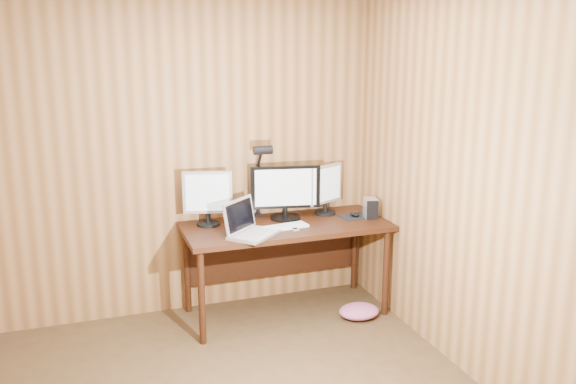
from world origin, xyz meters
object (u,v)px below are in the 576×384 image
monitor_right (326,188)px  speaker (368,206)px  keyboard (281,227)px  phone (294,229)px  desk_lamp (261,170)px  monitor_center (285,192)px  mouse (355,214)px  hard_drive (371,208)px  desk (283,236)px  laptop (248,226)px  monitor_left (208,197)px

monitor_right → speaker: bearing=-37.6°
keyboard → phone: keyboard is taller
keyboard → desk_lamp: desk_lamp is taller
monitor_center → mouse: size_ratio=5.06×
monitor_right → mouse: 0.32m
monitor_center → mouse: (0.55, -0.13, -0.20)m
mouse → desk_lamp: (-0.74, 0.21, 0.38)m
monitor_center → hard_drive: monitor_center is taller
monitor_right → desk: bearing=166.5°
speaker → desk_lamp: desk_lamp is taller
hard_drive → desk_lamp: 0.94m
phone → desk_lamp: desk_lamp is taller
keyboard → desk_lamp: size_ratio=0.68×
monitor_right → monitor_center: bearing=157.4°
desk → monitor_right: size_ratio=3.90×
desk → laptop: size_ratio=3.48×
monitor_left → phone: (0.59, -0.32, -0.22)m
monitor_left → mouse: 1.21m
phone → speaker: speaker is taller
desk → monitor_right: 0.54m
monitor_left → desk_lamp: desk_lamp is taller
laptop → mouse: size_ratio=4.21×
desk → desk_lamp: (-0.14, 0.15, 0.52)m
laptop → hard_drive: size_ratio=2.80×
desk_lamp → hard_drive: bearing=-8.1°
hard_drive → phone: hard_drive is taller
laptop → mouse: (0.95, 0.18, -0.04)m
monitor_left → desk_lamp: (0.44, 0.05, 0.17)m
monitor_center → monitor_right: (0.36, 0.02, -0.01)m
desk → speaker: (0.76, 0.02, 0.18)m
desk → speaker: speaker is taller
mouse → monitor_center: bearing=157.0°
laptop → phone: laptop is taller
laptop → speaker: size_ratio=3.92×
keyboard → mouse: bearing=1.4°
monitor_center → keyboard: 0.34m
mouse → laptop: bearing=-179.2°
mouse → monitor_left: bearing=162.4°
monitor_center → monitor_left: bearing=-171.2°
monitor_center → speaker: (0.71, -0.05, -0.17)m
monitor_right → laptop: bearing=177.3°
monitor_right → mouse: bearing=-64.3°
keyboard → hard_drive: size_ratio=2.67×
monitor_right → keyboard: size_ratio=0.94×
monitor_center → phone: 0.37m
desk_lamp → monitor_left: bearing=-164.1°
speaker → keyboard: bearing=-166.9°
desk → keyboard: size_ratio=3.65×
laptop → hard_drive: 1.07m
monitor_center → monitor_left: size_ratio=1.29×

